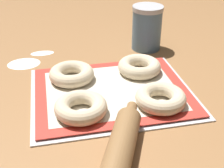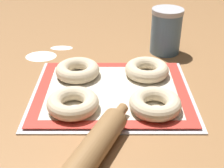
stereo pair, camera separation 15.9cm
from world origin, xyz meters
The scene contains 11 objects.
ground_plane centered at (0.00, 0.00, 0.00)m, with size 2.80×2.80×0.00m, color olive.
baking_tray centered at (0.00, -0.01, 0.00)m, with size 0.46×0.38×0.01m.
baking_mat centered at (0.00, -0.01, 0.01)m, with size 0.43×0.35×0.00m.
bagel_front_left centered at (-0.10, -0.11, 0.03)m, with size 0.14×0.14×0.04m.
bagel_front_right centered at (0.11, -0.11, 0.03)m, with size 0.14×0.14×0.04m.
bagel_back_left centered at (-0.11, 0.07, 0.03)m, with size 0.14×0.14×0.04m.
bagel_back_right centered at (0.11, 0.08, 0.03)m, with size 0.14×0.14×0.04m.
flour_canister centered at (0.19, 0.28, 0.08)m, with size 0.11×0.11×0.16m.
rolling_pin centered at (-0.05, -0.31, 0.03)m, with size 0.19×0.37×0.06m.
flour_patch_near centered at (-0.19, 0.31, 0.00)m, with size 0.08×0.04×0.00m.
flour_patch_far centered at (-0.25, 0.24, 0.00)m, with size 0.11×0.09×0.00m.
Camera 1 is at (-0.16, -0.76, 0.48)m, focal length 50.00 mm.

